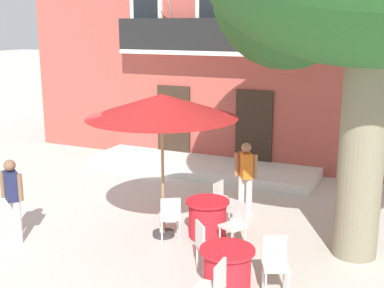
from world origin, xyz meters
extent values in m
plane|color=beige|center=(0.00, 0.00, 0.00)|extent=(120.00, 120.00, 0.00)
cube|color=#B24C42|center=(-0.77, 7.00, 3.75)|extent=(13.00, 4.00, 7.50)
cube|color=#332319|center=(-2.07, 4.97, 1.15)|extent=(1.10, 0.08, 2.30)
cube|color=#332319|center=(0.53, 4.97, 1.15)|extent=(1.10, 0.08, 2.30)
cube|color=silver|center=(-2.97, 4.96, 4.65)|extent=(1.10, 0.08, 1.90)
cube|color=black|center=(-2.97, 4.93, 4.65)|extent=(0.84, 0.04, 1.60)
cube|color=silver|center=(-0.77, 4.96, 4.65)|extent=(1.10, 0.08, 1.90)
cube|color=black|center=(-0.77, 4.93, 4.65)|extent=(0.84, 0.04, 1.60)
cube|color=silver|center=(1.43, 4.96, 4.65)|extent=(1.10, 0.08, 1.90)
cube|color=black|center=(1.43, 4.93, 4.65)|extent=(0.84, 0.04, 1.60)
cube|color=silver|center=(-0.77, 4.67, 3.34)|extent=(5.60, 0.65, 0.12)
cube|color=black|center=(-0.77, 4.38, 3.85)|extent=(5.60, 0.06, 0.90)
cylinder|color=#B2B2B7|center=(-1.97, 4.50, 4.75)|extent=(0.04, 0.95, 1.33)
cylinder|color=#B2B2B7|center=(0.43, 4.50, 4.75)|extent=(0.04, 0.95, 1.33)
cylinder|color=#995638|center=(-3.07, 4.70, 3.55)|extent=(0.30, 0.30, 0.31)
ellipsoid|color=#38843D|center=(-3.07, 4.70, 3.88)|extent=(0.39, 0.39, 0.35)
cylinder|color=#47423D|center=(-1.92, 4.70, 3.54)|extent=(0.27, 0.27, 0.28)
ellipsoid|color=#2D7533|center=(-1.92, 4.70, 3.83)|extent=(0.36, 0.36, 0.30)
cylinder|color=slate|center=(-0.77, 4.70, 3.52)|extent=(0.34, 0.34, 0.25)
ellipsoid|color=#38843D|center=(-0.77, 4.70, 3.87)|extent=(0.44, 0.44, 0.44)
cylinder|color=slate|center=(0.38, 4.70, 3.54)|extent=(0.35, 0.35, 0.28)
ellipsoid|color=#38843D|center=(0.38, 4.70, 3.81)|extent=(0.46, 0.46, 0.27)
cylinder|color=slate|center=(1.53, 4.70, 3.54)|extent=(0.26, 0.26, 0.28)
ellipsoid|color=#2D7533|center=(1.53, 4.70, 3.90)|extent=(0.34, 0.34, 0.43)
cube|color=silver|center=(-0.77, 4.06, 0.12)|extent=(6.67, 1.87, 0.25)
cylinder|color=#7F755B|center=(4.01, 0.30, 1.77)|extent=(0.79, 0.79, 3.55)
cylinder|color=red|center=(1.27, -0.13, 0.37)|extent=(0.74, 0.74, 0.68)
cylinder|color=red|center=(1.27, -0.13, 0.74)|extent=(0.86, 0.86, 0.04)
cylinder|color=#2D2823|center=(1.27, -0.13, 0.01)|extent=(0.44, 0.44, 0.03)
cylinder|color=silver|center=(0.41, -0.49, 0.23)|extent=(0.04, 0.04, 0.45)
cylinder|color=silver|center=(0.69, -0.30, 0.23)|extent=(0.04, 0.04, 0.45)
cylinder|color=silver|center=(0.59, -0.77, 0.23)|extent=(0.04, 0.04, 0.45)
cylinder|color=silver|center=(0.88, -0.59, 0.23)|extent=(0.04, 0.04, 0.45)
cube|color=silver|center=(0.64, -0.54, 0.47)|extent=(0.55, 0.55, 0.04)
cube|color=silver|center=(0.74, -0.69, 0.70)|extent=(0.34, 0.24, 0.42)
cylinder|color=silver|center=(2.00, -0.71, 0.23)|extent=(0.04, 0.04, 0.45)
cylinder|color=silver|center=(1.70, -0.55, 0.23)|extent=(0.04, 0.04, 0.45)
cylinder|color=silver|center=(2.16, -0.41, 0.23)|extent=(0.04, 0.04, 0.45)
cylinder|color=silver|center=(1.86, -0.25, 0.23)|extent=(0.04, 0.04, 0.45)
cube|color=silver|center=(1.93, -0.48, 0.47)|extent=(0.54, 0.54, 0.04)
cube|color=silver|center=(2.01, -0.32, 0.70)|extent=(0.35, 0.21, 0.42)
cylinder|color=silver|center=(1.55, 0.77, 0.23)|extent=(0.04, 0.04, 0.45)
cylinder|color=silver|center=(1.51, 0.43, 0.23)|extent=(0.04, 0.04, 0.45)
cylinder|color=silver|center=(1.21, 0.81, 0.23)|extent=(0.04, 0.04, 0.45)
cylinder|color=silver|center=(1.17, 0.47, 0.23)|extent=(0.04, 0.04, 0.45)
cube|color=silver|center=(1.36, 0.62, 0.47)|extent=(0.45, 0.45, 0.04)
cube|color=silver|center=(1.18, 0.64, 0.70)|extent=(0.09, 0.38, 0.42)
cylinder|color=red|center=(2.40, -2.00, 0.37)|extent=(0.74, 0.74, 0.68)
cylinder|color=red|center=(2.40, -2.00, 0.74)|extent=(0.86, 0.86, 0.04)
cylinder|color=silver|center=(1.89, -1.21, 0.23)|extent=(0.04, 0.04, 0.45)
cylinder|color=silver|center=(2.13, -1.46, 0.23)|extent=(0.04, 0.04, 0.45)
cylinder|color=silver|center=(1.65, -1.45, 0.23)|extent=(0.04, 0.04, 0.45)
cylinder|color=silver|center=(1.88, -1.69, 0.23)|extent=(0.04, 0.04, 0.45)
cube|color=silver|center=(1.89, -1.45, 0.47)|extent=(0.57, 0.57, 0.04)
cube|color=silver|center=(1.76, -1.58, 0.70)|extent=(0.29, 0.30, 0.42)
cube|color=silver|center=(2.58, -2.75, 0.70)|extent=(0.04, 0.38, 0.42)
cylinder|color=silver|center=(3.31, -1.77, 0.23)|extent=(0.04, 0.04, 0.45)
cylinder|color=silver|center=(3.00, -1.91, 0.23)|extent=(0.04, 0.04, 0.45)
cylinder|color=silver|center=(3.17, -1.46, 0.23)|extent=(0.04, 0.04, 0.45)
cylinder|color=silver|center=(2.86, -1.60, 0.23)|extent=(0.04, 0.04, 0.45)
cube|color=silver|center=(3.09, -1.69, 0.47)|extent=(0.53, 0.53, 0.04)
cube|color=silver|center=(3.01, -1.52, 0.70)|extent=(0.36, 0.19, 0.42)
cylinder|color=#997A56|center=(0.45, -0.45, 1.27)|extent=(0.06, 0.06, 2.55)
cylinder|color=#333333|center=(0.45, -0.45, 0.04)|extent=(0.44, 0.44, 0.08)
cone|color=#B21E1E|center=(0.45, -0.45, 2.62)|extent=(2.90, 2.90, 0.45)
cylinder|color=silver|center=(-2.10, -1.92, 0.43)|extent=(0.14, 0.14, 0.86)
cylinder|color=silver|center=(-1.92, -1.92, 0.43)|extent=(0.14, 0.14, 0.86)
cube|color=#1E2347|center=(-2.01, -1.92, 1.14)|extent=(0.40, 0.38, 0.56)
sphere|color=brown|center=(-2.01, -1.92, 1.54)|extent=(0.22, 0.22, 0.22)
cylinder|color=brown|center=(-2.23, -1.92, 1.14)|extent=(0.09, 0.09, 0.52)
cylinder|color=brown|center=(-1.79, -1.92, 1.14)|extent=(0.09, 0.09, 0.52)
cylinder|color=silver|center=(1.41, 1.44, 0.41)|extent=(0.14, 0.14, 0.82)
cylinder|color=silver|center=(1.59, 1.44, 0.41)|extent=(0.14, 0.14, 0.82)
cube|color=orange|center=(1.50, 1.44, 1.10)|extent=(0.38, 0.40, 0.56)
sphere|color=#9E7051|center=(1.50, 1.44, 1.50)|extent=(0.22, 0.22, 0.22)
cylinder|color=#9E7051|center=(1.28, 1.44, 1.10)|extent=(0.09, 0.09, 0.52)
cylinder|color=#9E7051|center=(1.72, 1.44, 1.10)|extent=(0.09, 0.09, 0.52)
camera|label=1|loc=(4.92, -8.68, 4.10)|focal=46.99mm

